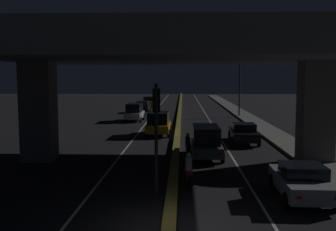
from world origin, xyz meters
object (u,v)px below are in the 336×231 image
at_px(car_black_third, 244,133).
at_px(motorcycle_black_filtering_mid, 188,146).
at_px(car_white_second_oncoming, 135,112).
at_px(traffic_light_left_of_median, 156,121).
at_px(car_taxi_yellow_lead_oncoming, 159,123).
at_px(car_silver_lead, 302,181).
at_px(car_taxi_yellow_fourth_oncoming, 149,102).
at_px(motorcycle_red_filtering_near, 189,171).
at_px(street_lamp, 238,78).
at_px(car_black_third_oncoming, 143,106).
at_px(car_grey_second, 206,141).

relative_size(car_black_third, motorcycle_black_filtering_mid, 2.65).
bearing_deg(car_black_third, car_white_second_oncoming, 37.26).
relative_size(traffic_light_left_of_median, car_taxi_yellow_lead_oncoming, 1.11).
bearing_deg(motorcycle_black_filtering_mid, car_silver_lead, -155.32).
distance_m(car_taxi_yellow_lead_oncoming, car_taxi_yellow_fourth_oncoming, 30.30).
bearing_deg(car_black_third, motorcycle_red_filtering_near, 162.04).
relative_size(traffic_light_left_of_median, motorcycle_red_filtering_near, 2.38).
distance_m(street_lamp, car_silver_lead, 33.18).
xyz_separation_m(car_black_third, car_black_third_oncoming, (-10.13, 24.87, 0.07)).
relative_size(car_black_third_oncoming, car_taxi_yellow_fourth_oncoming, 1.03).
height_order(car_taxi_yellow_lead_oncoming, motorcycle_red_filtering_near, car_taxi_yellow_lead_oncoming).
relative_size(street_lamp, car_black_third, 1.69).
relative_size(car_black_third, motorcycle_red_filtering_near, 2.47).
xyz_separation_m(car_grey_second, motorcycle_black_filtering_mid, (-1.11, 0.32, -0.40)).
height_order(motorcycle_red_filtering_near, motorcycle_black_filtering_mid, motorcycle_red_filtering_near).
bearing_deg(traffic_light_left_of_median, car_taxi_yellow_lead_oncoming, 93.26).
distance_m(traffic_light_left_of_median, car_white_second_oncoming, 28.49).
bearing_deg(street_lamp, car_taxi_yellow_lead_oncoming, -119.47).
xyz_separation_m(street_lamp, car_white_second_oncoming, (-12.15, -4.98, -3.78)).
height_order(traffic_light_left_of_median, motorcycle_black_filtering_mid, traffic_light_left_of_median).
bearing_deg(street_lamp, car_silver_lead, -93.25).
height_order(car_black_third, car_taxi_yellow_lead_oncoming, car_taxi_yellow_lead_oncoming).
relative_size(car_grey_second, car_taxi_yellow_fourth_oncoming, 1.05).
xyz_separation_m(car_taxi_yellow_lead_oncoming, car_white_second_oncoming, (-3.35, 10.59, -0.01)).
bearing_deg(motorcycle_red_filtering_near, car_black_third, -24.39).
xyz_separation_m(car_black_third_oncoming, car_taxi_yellow_fourth_oncoming, (0.08, 8.93, 0.05)).
xyz_separation_m(street_lamp, car_taxi_yellow_fourth_oncoming, (-12.20, 14.53, -3.94)).
height_order(car_taxi_yellow_fourth_oncoming, motorcycle_black_filtering_mid, car_taxi_yellow_fourth_oncoming).
bearing_deg(car_white_second_oncoming, car_grey_second, 20.75).
bearing_deg(motorcycle_black_filtering_mid, car_taxi_yellow_lead_oncoming, 11.10).
height_order(car_black_third, car_black_third_oncoming, car_black_third_oncoming).
height_order(car_silver_lead, car_black_third, car_black_third).
relative_size(traffic_light_left_of_median, motorcycle_black_filtering_mid, 2.55).
relative_size(traffic_light_left_of_median, car_black_third, 0.96).
bearing_deg(car_taxi_yellow_lead_oncoming, traffic_light_left_of_median, 4.10).
xyz_separation_m(street_lamp, car_silver_lead, (-1.87, -32.88, -4.09)).
bearing_deg(traffic_light_left_of_median, car_silver_lead, 1.70).
height_order(street_lamp, car_white_second_oncoming, street_lamp).
bearing_deg(car_taxi_yellow_lead_oncoming, car_white_second_oncoming, -161.60).
height_order(car_black_third_oncoming, motorcycle_black_filtering_mid, car_black_third_oncoming).
bearing_deg(motorcycle_red_filtering_near, street_lamp, -15.94).
bearing_deg(traffic_light_left_of_median, street_lamp, 76.72).
distance_m(car_taxi_yellow_lead_oncoming, car_white_second_oncoming, 11.11).
distance_m(traffic_light_left_of_median, street_lamp, 34.00).
distance_m(car_black_third, car_taxi_yellow_lead_oncoming, 7.61).
bearing_deg(car_silver_lead, car_black_third, 2.56).
bearing_deg(car_taxi_yellow_fourth_oncoming, motorcycle_red_filtering_near, 4.87).
bearing_deg(car_silver_lead, car_black_third_oncoming, 16.52).
bearing_deg(car_black_third_oncoming, motorcycle_red_filtering_near, 9.49).
xyz_separation_m(car_silver_lead, car_white_second_oncoming, (-10.28, 27.89, 0.31)).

